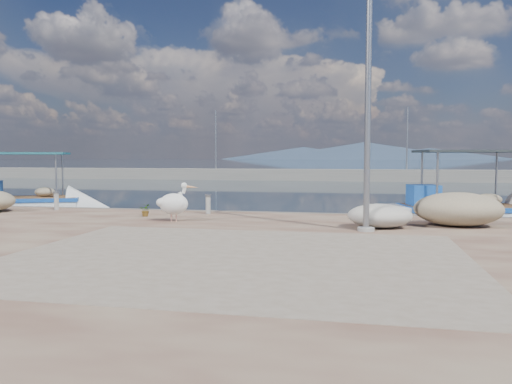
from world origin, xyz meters
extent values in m
plane|color=#162635|center=(0.00, 0.00, 0.00)|extent=(1400.00, 1400.00, 0.00)
cube|color=#542E24|center=(0.00, -6.00, 0.25)|extent=(44.00, 22.00, 0.50)
cube|color=gray|center=(1.00, -3.00, 0.50)|extent=(9.00, 7.00, 0.01)
cube|color=gray|center=(0.00, 40.00, 0.60)|extent=(120.00, 2.20, 1.20)
cylinder|color=gray|center=(-12.00, 40.00, 4.00)|extent=(0.16, 0.16, 7.00)
cylinder|color=gray|center=(8.00, 40.00, 4.00)|extent=(0.16, 0.16, 7.00)
cone|color=#28384C|center=(-70.00, 650.00, 8.00)|extent=(220.00, 220.00, 16.00)
cone|color=#28384C|center=(10.00, 650.00, 11.00)|extent=(280.00, 280.00, 22.00)
cone|color=#28384C|center=(90.00, 650.00, 7.00)|extent=(200.00, 200.00, 14.00)
cube|color=white|center=(-11.47, 7.66, 0.08)|extent=(6.79, 4.52, 1.06)
cube|color=#184CA1|center=(-11.47, 7.66, 0.56)|extent=(5.15, 3.86, 0.16)
cube|color=#A84114|center=(-11.47, 7.66, 0.02)|extent=(5.15, 3.84, 0.13)
cube|color=#185461|center=(-11.47, 7.66, 2.63)|extent=(4.07, 3.27, 0.09)
cube|color=white|center=(7.33, 7.44, 0.09)|extent=(6.91, 3.48, 1.08)
cube|color=#184CA1|center=(7.33, 7.44, 0.57)|extent=(5.11, 3.16, 0.16)
cube|color=#A84114|center=(7.33, 7.44, 0.02)|extent=(5.11, 3.14, 0.14)
cube|color=#184CA1|center=(5.71, 7.10, 1.02)|extent=(1.21, 1.21, 0.80)
cube|color=#21272A|center=(7.33, 7.44, 2.68)|extent=(3.98, 2.76, 0.09)
cylinder|color=tan|center=(-2.24, 1.88, 0.65)|extent=(0.04, 0.04, 0.30)
cylinder|color=tan|center=(-2.09, 1.92, 0.65)|extent=(0.04, 0.04, 0.30)
ellipsoid|color=silver|center=(-2.17, 1.90, 1.04)|extent=(1.01, 0.76, 0.64)
cylinder|color=silver|center=(-1.89, 1.97, 1.36)|extent=(0.23, 0.17, 0.55)
sphere|color=silver|center=(-1.85, 1.98, 1.59)|extent=(0.18, 0.18, 0.18)
cone|color=#DF8F56|center=(-1.64, 2.03, 1.55)|extent=(0.45, 0.20, 0.13)
cylinder|color=gray|center=(3.55, 1.06, 4.00)|extent=(0.16, 0.16, 7.00)
cylinder|color=gray|center=(3.55, 1.06, 0.55)|extent=(0.44, 0.44, 0.10)
cylinder|color=gray|center=(-1.75, 4.09, 0.82)|extent=(0.17, 0.17, 0.64)
cylinder|color=gray|center=(-1.75, 4.09, 1.14)|extent=(0.22, 0.22, 0.06)
cylinder|color=gray|center=(-7.65, 4.18, 0.83)|extent=(0.17, 0.17, 0.66)
cylinder|color=gray|center=(-7.65, 4.18, 1.16)|extent=(0.22, 0.22, 0.06)
imported|color=#33722D|center=(-3.54, 2.94, 0.71)|extent=(0.40, 0.36, 0.41)
ellipsoid|color=tan|center=(6.12, 2.58, 0.98)|extent=(2.45, 1.75, 0.96)
ellipsoid|color=#BBB7AD|center=(3.92, 1.78, 0.83)|extent=(1.77, 1.33, 0.66)
camera|label=1|loc=(3.36, -12.36, 2.45)|focal=35.00mm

